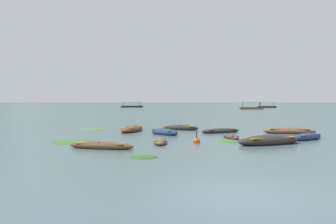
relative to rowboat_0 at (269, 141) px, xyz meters
name	(u,v)px	position (x,y,z in m)	size (l,w,h in m)	color
ground_plane	(153,102)	(-4.53, 1487.66, -0.22)	(6000.00, 6000.00, 0.00)	#476066
mountain_2	(110,53)	(-251.03, 2207.17, 284.16)	(1822.27, 1822.27, 568.75)	#56665B
mountain_3	(293,69)	(825.57, 2184.67, 192.85)	(1576.25, 1576.25, 386.14)	#4C5B56
rowboat_0	(269,141)	(0.00, 0.00, 0.00)	(4.55, 2.97, 0.70)	#2D2826
rowboat_1	(164,132)	(-6.02, 6.85, -0.03)	(2.59, 3.03, 0.60)	navy
rowboat_2	(160,141)	(-6.45, 0.88, -0.09)	(0.89, 3.16, 0.41)	brown
rowboat_3	(181,128)	(-4.39, 11.76, -0.04)	(3.48, 2.30, 0.55)	#2D2826
rowboat_4	(220,131)	(-1.37, 8.48, -0.08)	(3.70, 2.37, 0.45)	#2D2826
rowboat_6	(231,136)	(-1.48, 3.83, -0.10)	(0.95, 3.05, 0.38)	#4C3323
rowboat_7	(289,131)	(3.94, 7.42, -0.03)	(4.22, 2.23, 0.60)	brown
rowboat_8	(132,129)	(-8.66, 10.00, -0.02)	(2.43, 4.50, 0.63)	brown
rowboat_9	(307,137)	(3.35, 2.58, -0.04)	(3.13, 2.74, 0.55)	navy
rowboat_10	(101,146)	(-9.69, -1.64, -0.07)	(3.85, 2.06, 0.48)	brown
ferry_0	(267,107)	(39.23, 128.88, 0.23)	(7.46, 3.37, 2.54)	#2D2826
ferry_1	(132,106)	(-15.82, 142.64, 0.23)	(9.81, 5.22, 2.54)	#2D2826
ferry_2	(251,108)	(25.37, 100.02, 0.23)	(7.73, 3.63, 2.54)	brown
mooring_buoy	(197,141)	(-4.21, 0.91, -0.12)	(0.44, 0.44, 0.86)	#DB4C1E
weed_patch_0	(92,129)	(-12.47, 12.68, -0.22)	(3.06, 2.09, 0.14)	#477033
weed_patch_1	(143,157)	(-7.35, -4.95, -0.22)	(1.30, 1.36, 0.14)	#2D5628
weed_patch_2	(74,142)	(-11.88, 1.80, -0.22)	(3.25, 2.62, 0.14)	#38662D
weed_patch_4	(234,129)	(0.51, 12.05, -0.22)	(1.71, 1.22, 0.14)	#38662D
weed_patch_5	(305,133)	(5.25, 7.43, -0.22)	(1.54, 1.52, 0.14)	#38662D
weed_patch_6	(228,141)	(-2.08, 1.79, -0.22)	(2.25, 1.33, 0.14)	#38662D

